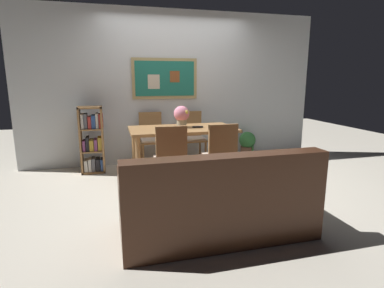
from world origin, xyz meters
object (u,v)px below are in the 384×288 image
(dining_chair_far_left, at_px, (151,135))
(flower_vase, at_px, (182,115))
(dining_table, at_px, (183,135))
(dining_chair_near_left, at_px, (170,155))
(leather_couch, at_px, (217,203))
(potted_ivy, at_px, (247,144))
(dining_chair_near_right, at_px, (220,152))
(bookshelf, at_px, (92,141))
(dining_chair_far_right, at_px, (192,133))
(tv_remote, at_px, (198,127))

(dining_chair_far_left, height_order, flower_vase, flower_vase)
(dining_table, distance_m, dining_chair_near_left, 0.78)
(dining_chair_near_left, distance_m, flower_vase, 0.92)
(leather_couch, xyz_separation_m, potted_ivy, (1.50, 2.57, -0.04))
(dining_chair_near_left, relative_size, potted_ivy, 1.77)
(dining_chair_near_right, xyz_separation_m, bookshelf, (-1.64, 1.33, -0.03))
(leather_couch, distance_m, bookshelf, 2.71)
(bookshelf, relative_size, potted_ivy, 2.03)
(dining_table, xyz_separation_m, dining_chair_far_right, (0.33, 0.70, -0.12))
(dining_chair_far_left, distance_m, flower_vase, 0.88)
(bookshelf, height_order, flower_vase, flower_vase)
(dining_chair_far_right, relative_size, potted_ivy, 1.77)
(dining_chair_near_right, xyz_separation_m, dining_chair_far_left, (-0.70, 1.46, 0.00))
(dining_chair_far_right, height_order, potted_ivy, dining_chair_far_right)
(dining_table, height_order, dining_chair_near_left, dining_chair_near_left)
(potted_ivy, bearing_deg, tv_remote, -145.99)
(potted_ivy, bearing_deg, dining_chair_near_left, -139.56)
(dining_table, xyz_separation_m, tv_remote, (0.22, -0.03, 0.11))
(dining_chair_far_right, bearing_deg, leather_couch, -99.57)
(dining_chair_near_left, height_order, flower_vase, flower_vase)
(leather_couch, bearing_deg, dining_chair_near_right, 68.64)
(leather_couch, distance_m, tv_remote, 1.85)
(dining_chair_far_left, bearing_deg, dining_chair_near_left, -88.29)
(dining_table, bearing_deg, dining_chair_near_right, -65.13)
(dining_table, distance_m, potted_ivy, 1.65)
(dining_chair_far_right, distance_m, flower_vase, 0.83)
(leather_couch, relative_size, potted_ivy, 3.50)
(leather_couch, height_order, tv_remote, leather_couch)
(dining_chair_far_right, height_order, flower_vase, flower_vase)
(dining_table, bearing_deg, dining_chair_near_left, -114.78)
(bookshelf, bearing_deg, tv_remote, -22.81)
(dining_chair_near_right, relative_size, bookshelf, 0.87)
(bookshelf, bearing_deg, flower_vase, -23.34)
(dining_chair_near_right, relative_size, dining_chair_far_right, 1.00)
(dining_chair_far_right, relative_size, bookshelf, 0.87)
(dining_chair_far_right, bearing_deg, flower_vase, -117.08)
(potted_ivy, bearing_deg, flower_vase, -152.97)
(dining_chair_near_right, distance_m, flower_vase, 0.93)
(tv_remote, bearing_deg, dining_chair_far_left, 127.50)
(dining_chair_far_left, xyz_separation_m, tv_remote, (0.59, -0.77, 0.23))
(dining_chair_near_right, relative_size, leather_couch, 0.51)
(dining_chair_far_left, distance_m, bookshelf, 0.95)
(dining_chair_near_left, bearing_deg, dining_chair_near_right, -0.86)
(leather_couch, distance_m, flower_vase, 1.95)
(dining_chair_far_left, distance_m, leather_couch, 2.56)
(tv_remote, bearing_deg, dining_chair_near_left, -129.00)
(dining_table, relative_size, tv_remote, 9.54)
(dining_table, distance_m, leather_couch, 1.83)
(dining_chair_near_left, bearing_deg, flower_vase, 66.84)
(potted_ivy, height_order, tv_remote, tv_remote)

